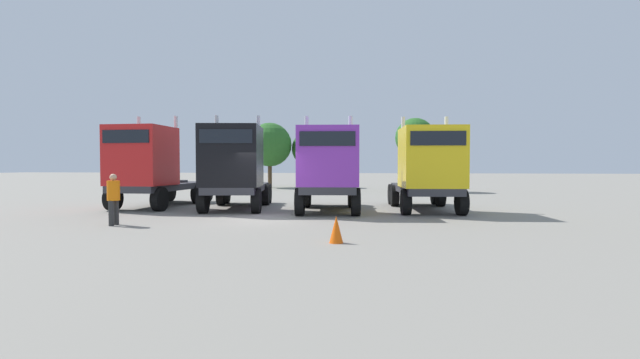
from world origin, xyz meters
TOP-DOWN VIEW (x-y plane):
  - ground at (0.00, 0.00)m, footprint 200.00×200.00m
  - semi_truck_red at (-6.17, 3.14)m, footprint 2.62×6.27m
  - semi_truck_black at (-1.98, 2.75)m, footprint 3.44×6.32m
  - semi_truck_purple at (2.22, 2.39)m, footprint 3.11×6.00m
  - semi_truck_yellow at (6.40, 3.28)m, footprint 3.05×6.29m
  - visitor_in_hivis at (-4.34, -2.40)m, footprint 0.40×0.44m
  - traffic_cone_near at (3.27, -4.62)m, footprint 0.36×0.36m
  - oak_far_left at (-5.45, 22.34)m, footprint 3.92×3.92m
  - oak_far_centre at (-2.00, 23.48)m, footprint 3.29×3.29m
  - oak_far_right at (7.00, 18.32)m, footprint 3.00×3.00m

SIDE VIEW (x-z plane):
  - ground at x=0.00m, z-range 0.00..0.00m
  - traffic_cone_near at x=3.27m, z-range 0.00..0.69m
  - visitor_in_hivis at x=-4.34m, z-range 0.13..1.84m
  - semi_truck_purple at x=2.22m, z-range -0.21..3.91m
  - semi_truck_yellow at x=6.40m, z-range -0.20..3.94m
  - semi_truck_black at x=-1.98m, z-range -0.20..4.07m
  - semi_truck_red at x=-6.17m, z-range -0.23..4.10m
  - oak_far_centre at x=-2.00m, z-range 0.92..6.09m
  - oak_far_left at x=-5.45m, z-range 0.94..6.76m
  - oak_far_right at x=7.00m, z-range 1.28..6.90m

